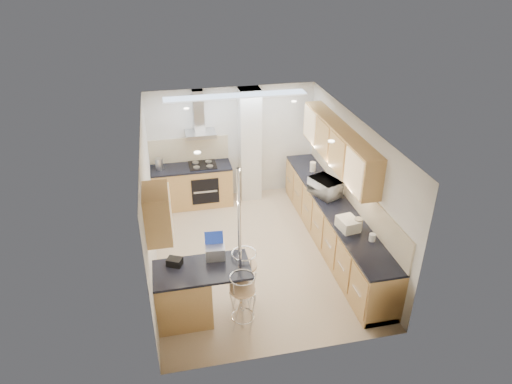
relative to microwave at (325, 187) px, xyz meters
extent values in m
plane|color=tan|center=(-1.41, -0.32, -1.08)|extent=(4.80, 4.80, 0.00)
cube|color=silver|center=(-1.41, 2.08, 0.17)|extent=(3.60, 0.04, 2.50)
cube|color=silver|center=(-1.41, -2.72, 0.17)|extent=(3.60, 0.04, 2.50)
cube|color=silver|center=(-3.21, -0.32, 0.17)|extent=(0.04, 4.80, 2.50)
cube|color=silver|center=(0.39, -0.32, 0.17)|extent=(0.04, 4.80, 2.50)
cube|color=white|center=(-1.41, -0.32, 1.42)|extent=(3.60, 4.80, 0.02)
cube|color=tan|center=(0.22, 0.08, 0.80)|extent=(0.34, 3.00, 0.72)
cube|color=tan|center=(-3.04, -1.67, 0.80)|extent=(0.34, 0.62, 0.72)
cube|color=#F3ECCD|center=(0.37, -0.32, 0.10)|extent=(0.03, 4.40, 0.56)
cube|color=#F3ECCD|center=(-2.36, 2.06, 0.10)|extent=(1.70, 0.03, 0.56)
cube|color=silver|center=(-1.06, 1.88, 0.17)|extent=(0.45, 0.40, 2.50)
cube|color=#B6B8BB|center=(-2.11, 1.83, 0.54)|extent=(0.62, 0.48, 0.08)
cube|color=#B6B8BB|center=(-2.11, 1.97, 0.98)|extent=(0.22, 0.20, 0.88)
cylinder|color=white|center=(-1.94, -1.77, 0.17)|extent=(0.05, 0.05, 2.50)
cube|color=black|center=(-2.11, 1.47, -0.63)|extent=(0.58, 0.02, 0.58)
cube|color=black|center=(-2.11, 1.78, -0.16)|extent=(0.58, 0.50, 0.02)
cube|color=tan|center=(-1.41, 1.48, 1.40)|extent=(2.80, 0.35, 0.02)
cube|color=tan|center=(0.09, -0.32, -0.64)|extent=(0.60, 4.40, 0.88)
cube|color=black|center=(0.09, -0.32, -0.18)|extent=(0.63, 4.40, 0.04)
cube|color=tan|center=(-2.36, 1.78, -0.64)|extent=(1.70, 0.60, 0.88)
cube|color=black|center=(-2.36, 1.78, -0.18)|extent=(1.70, 0.63, 0.04)
cube|color=tan|center=(-2.54, -1.77, -0.63)|extent=(1.35, 0.62, 0.90)
cube|color=black|center=(-2.54, -1.77, -0.16)|extent=(1.47, 0.72, 0.04)
imported|color=white|center=(0.00, 0.00, 0.00)|extent=(0.59, 0.69, 0.33)
cube|color=#A2A5AA|center=(-2.28, -1.55, -0.04)|extent=(0.31, 0.24, 0.20)
cube|color=black|center=(-2.88, -1.60, -0.08)|extent=(0.26, 0.23, 0.12)
cylinder|color=beige|center=(0.10, 1.02, -0.06)|extent=(0.14, 0.14, 0.20)
cylinder|color=beige|center=(0.07, 0.17, -0.09)|extent=(0.13, 0.13, 0.14)
cylinder|color=#ACA28A|center=(0.13, -1.25, -0.05)|extent=(0.16, 0.16, 0.22)
cylinder|color=white|center=(0.22, -1.60, -0.10)|extent=(0.13, 0.13, 0.12)
cube|color=beige|center=(-0.03, -1.19, -0.07)|extent=(0.34, 0.41, 0.19)
cylinder|color=#B6B8BB|center=(-3.01, 1.78, -0.04)|extent=(0.16, 0.16, 0.24)
camera|label=1|loc=(-2.84, -7.09, 4.00)|focal=32.00mm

